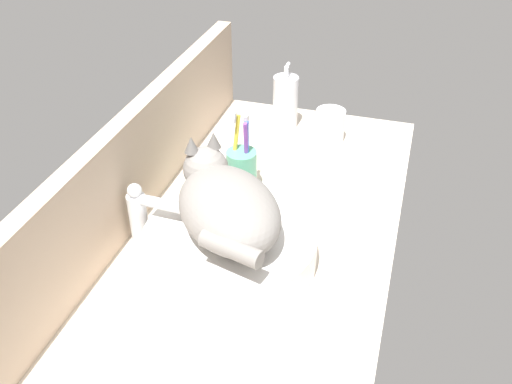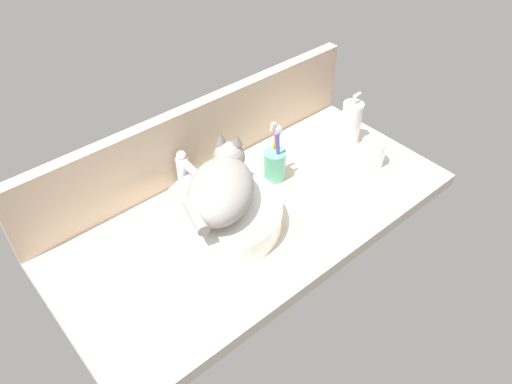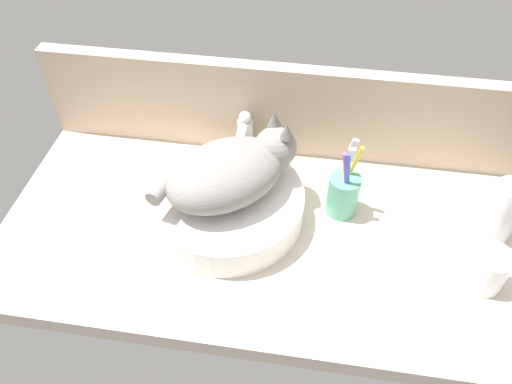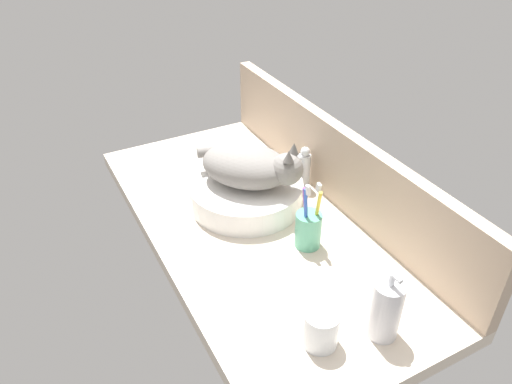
{
  "view_description": "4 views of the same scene",
  "coord_description": "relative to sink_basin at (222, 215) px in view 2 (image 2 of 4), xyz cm",
  "views": [
    {
      "loc": [
        -85.87,
        -26.0,
        73.1
      ],
      "look_at": [
        -2.34,
        -0.83,
        11.89
      ],
      "focal_mm": 40.0,
      "sensor_mm": 36.0,
      "label": 1
    },
    {
      "loc": [
        -64.23,
        -75.76,
        98.04
      ],
      "look_at": [
        -0.83,
        -1.73,
        9.31
      ],
      "focal_mm": 35.0,
      "sensor_mm": 36.0,
      "label": 2
    },
    {
      "loc": [
        7.2,
        -66.71,
        81.07
      ],
      "look_at": [
        -3.45,
        2.22,
        8.23
      ],
      "focal_mm": 35.0,
      "sensor_mm": 36.0,
      "label": 3
    },
    {
      "loc": [
        95.03,
        -50.29,
        83.49
      ],
      "look_at": [
        -3.38,
        1.95,
        7.47
      ],
      "focal_mm": 35.0,
      "sensor_mm": 36.0,
      "label": 4
    }
  ],
  "objects": [
    {
      "name": "sink_basin",
      "position": [
        0.0,
        0.0,
        0.0
      ],
      "size": [
        32.32,
        32.32,
        6.97
      ],
      "primitive_type": "cylinder",
      "color": "white",
      "rests_on": "ground_plane"
    },
    {
      "name": "cat",
      "position": [
        0.99,
        0.95,
        9.24
      ],
      "size": [
        30.04,
        29.18,
        14.0
      ],
      "color": "gray",
      "rests_on": "sink_basin"
    },
    {
      "name": "toothbrush_cup",
      "position": [
        23.93,
        5.44,
        1.85
      ],
      "size": [
        6.7,
        6.7,
        18.72
      ],
      "color": "#5BB28E",
      "rests_on": "ground_plane"
    },
    {
      "name": "ground_plane",
      "position": [
        9.6,
        -2.03,
        -5.48
      ],
      "size": [
        113.56,
        55.12,
        4.0
      ],
      "primitive_type": "cube",
      "color": "beige"
    },
    {
      "name": "water_glass",
      "position": [
        51.2,
        -9.15,
        0.19
      ],
      "size": [
        7.39,
        7.39,
        8.39
      ],
      "color": "white",
      "rests_on": "ground_plane"
    },
    {
      "name": "faucet",
      "position": [
        0.68,
        17.79,
        3.82
      ],
      "size": [
        3.6,
        11.83,
        13.6
      ],
      "color": "silver",
      "rests_on": "ground_plane"
    },
    {
      "name": "soap_dispenser",
      "position": [
        55.28,
        3.61,
        3.56
      ],
      "size": [
        6.5,
        6.5,
        17.21
      ],
      "color": "silver",
      "rests_on": "ground_plane"
    },
    {
      "name": "backsplash_panel",
      "position": [
        9.6,
        23.73,
        7.93
      ],
      "size": [
        113.56,
        3.6,
        22.82
      ],
      "primitive_type": "cube",
      "color": "tan",
      "rests_on": "ground_plane"
    }
  ]
}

